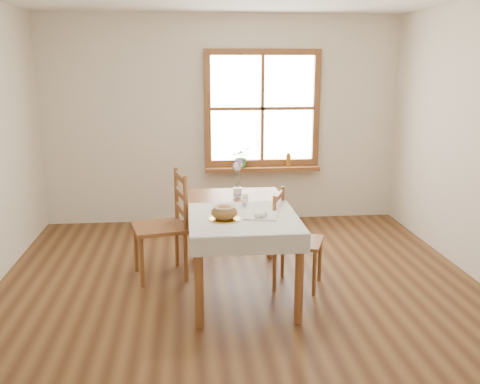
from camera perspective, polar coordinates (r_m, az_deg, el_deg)
The scene contains 18 objects.
ground at distance 4.73m, azimuth 0.37°, elevation -11.51°, with size 5.00×5.00×0.00m, color brown.
room_walls at distance 4.30m, azimuth 0.41°, elevation 9.56°, with size 4.60×5.10×2.65m.
window at distance 6.82m, azimuth 2.39°, elevation 8.89°, with size 1.46×0.08×1.46m.
window_sill at distance 6.86m, azimuth 2.41°, elevation 2.51°, with size 1.46×0.20×0.05m.
dining_table at distance 4.78m, azimuth 0.00°, elevation -2.74°, with size 0.90×1.60×0.75m.
table_linen at distance 4.46m, azimuth 0.39°, elevation -2.73°, with size 0.91×0.99×0.01m, color silver.
chair_left at distance 5.13m, azimuth -8.61°, elevation -3.57°, with size 0.48×0.50×1.02m, color brown, non-canonical shape.
chair_right at distance 4.90m, azimuth 6.25°, elevation -5.10°, with size 0.42×0.44×0.89m, color brown, non-canonical shape.
bread_plate at distance 4.37m, azimuth -1.68°, elevation -2.91°, with size 0.25×0.25×0.01m, color white.
bread_loaf at distance 4.36m, azimuth -1.69°, elevation -2.07°, with size 0.22×0.22×0.12m, color olive.
egg_napkin at distance 4.46m, azimuth 2.25°, elevation -2.59°, with size 0.27×0.23×0.01m, color silver.
eggs at distance 4.45m, azimuth 2.25°, elevation -2.23°, with size 0.21×0.19×0.05m, color white, non-canonical shape.
salt_shaker at distance 4.72m, azimuth 0.45°, elevation -1.23°, with size 0.04×0.04×0.08m, color white.
pepper_shaker at distance 4.87m, azimuth 0.58°, elevation -0.68°, with size 0.05×0.05×0.10m, color white.
flower_vase at distance 5.12m, azimuth -0.26°, elevation -0.11°, with size 0.08×0.08×0.09m, color white.
lavender_bouquet at distance 5.08m, azimuth -0.26°, elevation 1.87°, with size 0.14×0.14×0.27m, color #805FA9, non-canonical shape.
potted_plant at distance 6.80m, azimuth 0.18°, elevation 3.51°, with size 0.24×0.26×0.20m, color #3A7930.
amber_bottle at distance 6.89m, azimuth 5.19°, elevation 3.47°, with size 0.06×0.06×0.18m, color #A0691D.
Camera 1 is at (-0.46, -4.26, 2.01)m, focal length 40.00 mm.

